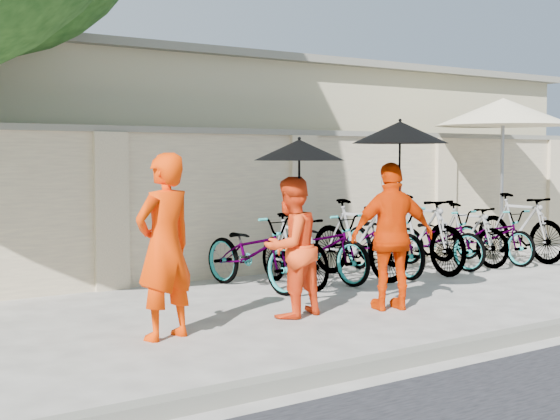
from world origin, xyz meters
TOP-DOWN VIEW (x-y plane):
  - ground at (0.00, 0.00)m, footprint 80.00×80.00m
  - kerb at (0.00, -1.70)m, footprint 40.00×0.16m
  - compound_wall at (1.00, 3.20)m, footprint 20.00×0.30m
  - building_behind at (2.00, 7.00)m, footprint 14.00×6.00m
  - monk_left at (-1.63, 0.26)m, footprint 0.71×0.55m
  - monk_center at (-0.10, 0.40)m, footprint 0.83×0.71m
  - parasol_center at (-0.05, 0.32)m, footprint 0.95×0.95m
  - monk_right at (1.05, 0.08)m, footprint 1.03×0.69m
  - parasol_right at (1.07, -0.00)m, footprint 1.04×1.04m
  - patio_umbrella at (5.57, 2.31)m, footprint 2.38×2.38m
  - bike_0 at (0.50, 2.06)m, footprint 0.87×1.89m
  - bike_1 at (1.05, 1.95)m, footprint 0.51×1.59m
  - bike_2 at (1.61, 2.06)m, footprint 0.80×1.83m
  - bike_3 at (2.17, 1.98)m, footprint 0.68×1.86m
  - bike_4 at (2.73, 2.06)m, footprint 0.87×1.95m
  - bike_5 at (3.29, 1.91)m, footprint 0.61×1.90m
  - bike_6 at (3.85, 2.07)m, footprint 0.80×1.76m
  - bike_7 at (4.41, 2.01)m, footprint 0.49×1.61m
  - bike_8 at (4.97, 1.94)m, footprint 0.63×1.67m
  - bike_9 at (5.52, 1.89)m, footprint 0.62×1.84m

SIDE VIEW (x-z plane):
  - ground at x=0.00m, z-range 0.00..0.00m
  - kerb at x=0.00m, z-range 0.00..0.12m
  - bike_8 at x=4.97m, z-range 0.00..0.86m
  - bike_6 at x=3.85m, z-range 0.00..0.89m
  - bike_2 at x=1.61m, z-range 0.00..0.93m
  - bike_1 at x=1.05m, z-range 0.00..0.95m
  - bike_0 at x=0.50m, z-range 0.00..0.96m
  - bike_7 at x=4.41m, z-range 0.00..0.96m
  - bike_4 at x=2.73m, z-range 0.00..0.99m
  - bike_9 at x=5.52m, z-range 0.00..1.09m
  - bike_3 at x=2.17m, z-range 0.00..1.09m
  - bike_5 at x=3.29m, z-range 0.00..1.13m
  - monk_center at x=-0.10m, z-range 0.00..1.48m
  - monk_right at x=1.05m, z-range 0.00..1.63m
  - monk_left at x=-1.63m, z-range 0.00..1.73m
  - compound_wall at x=1.00m, z-range 0.00..2.00m
  - building_behind at x=2.00m, z-range 0.00..3.20m
  - parasol_center at x=-0.05m, z-range 1.24..2.27m
  - parasol_right at x=1.07m, z-range 1.38..2.53m
  - patio_umbrella at x=5.57m, z-range 1.07..3.72m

